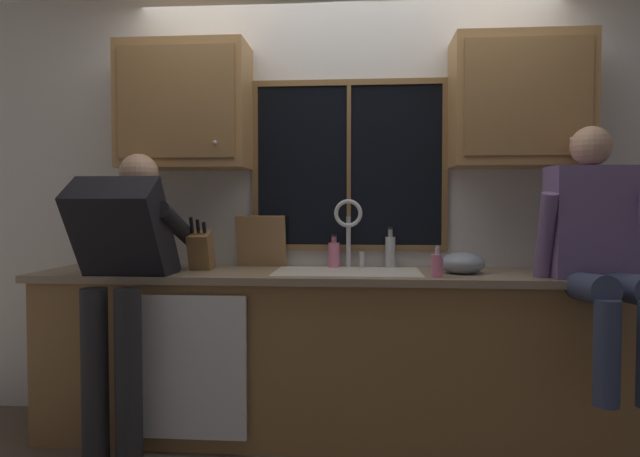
% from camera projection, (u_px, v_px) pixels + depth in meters
% --- Properties ---
extents(back_wall, '(5.73, 0.12, 2.55)m').
position_uv_depth(back_wall, '(347.00, 207.00, 3.41)').
color(back_wall, silver).
rests_on(back_wall, floor).
extents(window_glass, '(1.10, 0.02, 0.95)m').
position_uv_depth(window_glass, '(349.00, 166.00, 3.33)').
color(window_glass, black).
extents(window_frame_top, '(1.17, 0.02, 0.04)m').
position_uv_depth(window_frame_top, '(349.00, 82.00, 3.31)').
color(window_frame_top, brown).
extents(window_frame_bottom, '(1.17, 0.02, 0.04)m').
position_uv_depth(window_frame_bottom, '(349.00, 248.00, 3.34)').
color(window_frame_bottom, brown).
extents(window_frame_left, '(0.03, 0.02, 0.95)m').
position_uv_depth(window_frame_left, '(255.00, 166.00, 3.37)').
color(window_frame_left, brown).
extents(window_frame_right, '(0.03, 0.02, 0.95)m').
position_uv_depth(window_frame_right, '(445.00, 165.00, 3.28)').
color(window_frame_right, brown).
extents(window_mullion_center, '(0.02, 0.02, 0.95)m').
position_uv_depth(window_mullion_center, '(349.00, 165.00, 3.32)').
color(window_mullion_center, brown).
extents(lower_cabinet_run, '(3.33, 0.58, 0.88)m').
position_uv_depth(lower_cabinet_run, '(344.00, 357.00, 3.10)').
color(lower_cabinet_run, olive).
rests_on(lower_cabinet_run, floor).
extents(countertop, '(3.39, 0.62, 0.04)m').
position_uv_depth(countertop, '(344.00, 275.00, 3.06)').
color(countertop, gray).
rests_on(countertop, lower_cabinet_run).
extents(dishwasher_front, '(0.60, 0.02, 0.74)m').
position_uv_depth(dishwasher_front, '(189.00, 367.00, 2.84)').
color(dishwasher_front, white).
extents(upper_cabinet_left, '(0.74, 0.36, 0.72)m').
position_uv_depth(upper_cabinet_left, '(185.00, 107.00, 3.23)').
color(upper_cabinet_left, '#A87A47').
extents(upper_cabinet_right, '(0.74, 0.36, 0.72)m').
position_uv_depth(upper_cabinet_right, '(519.00, 102.00, 3.09)').
color(upper_cabinet_right, '#A87A47').
extents(sink, '(0.80, 0.46, 0.21)m').
position_uv_depth(sink, '(347.00, 289.00, 3.07)').
color(sink, white).
rests_on(sink, lower_cabinet_run).
extents(faucet, '(0.18, 0.09, 0.40)m').
position_uv_depth(faucet, '(350.00, 225.00, 3.24)').
color(faucet, silver).
rests_on(faucet, countertop).
extents(person_standing, '(0.53, 0.69, 1.57)m').
position_uv_depth(person_standing, '(123.00, 268.00, 2.84)').
color(person_standing, '#262628').
rests_on(person_standing, floor).
extents(person_sitting_on_counter, '(0.54, 0.61, 1.26)m').
position_uv_depth(person_sitting_on_counter, '(598.00, 243.00, 2.70)').
color(person_sitting_on_counter, '#384260').
rests_on(person_sitting_on_counter, countertop).
extents(knife_block, '(0.12, 0.18, 0.32)m').
position_uv_depth(knife_block, '(201.00, 251.00, 3.15)').
color(knife_block, olive).
rests_on(knife_block, countertop).
extents(cutting_board, '(0.30, 0.08, 0.31)m').
position_uv_depth(cutting_board, '(261.00, 241.00, 3.32)').
color(cutting_board, '#997047').
rests_on(cutting_board, countertop).
extents(mixing_bowl, '(0.24, 0.24, 0.12)m').
position_uv_depth(mixing_bowl, '(462.00, 263.00, 2.99)').
color(mixing_bowl, '#8C99A8').
rests_on(mixing_bowl, countertop).
extents(soap_dispenser, '(0.06, 0.07, 0.16)m').
position_uv_depth(soap_dispenser, '(437.00, 265.00, 2.81)').
color(soap_dispenser, pink).
rests_on(soap_dispenser, countertop).
extents(bottle_green_glass, '(0.06, 0.06, 0.24)m').
position_uv_depth(bottle_green_glass, '(390.00, 251.00, 3.27)').
color(bottle_green_glass, '#B7B7BC').
rests_on(bottle_green_glass, countertop).
extents(bottle_tall_clear, '(0.07, 0.07, 0.19)m').
position_uv_depth(bottle_tall_clear, '(334.00, 254.00, 3.28)').
color(bottle_tall_clear, pink).
rests_on(bottle_tall_clear, countertop).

